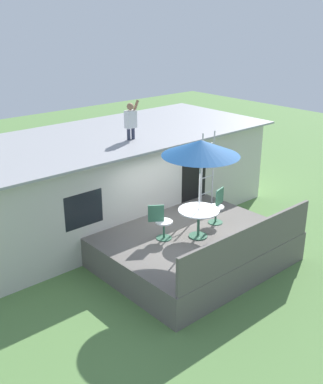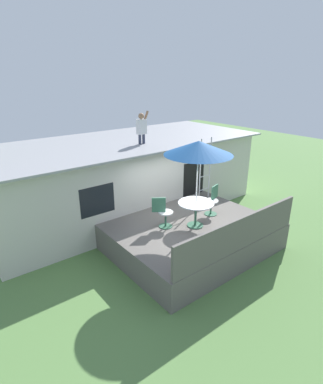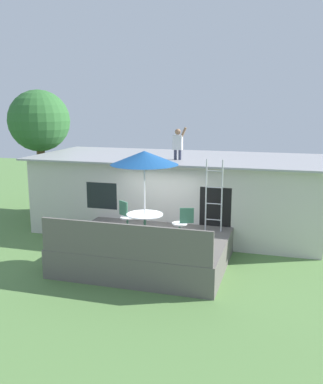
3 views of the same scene
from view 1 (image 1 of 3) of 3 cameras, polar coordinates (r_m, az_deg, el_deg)
The scene contains 10 objects.
ground_plane at distance 12.51m, azimuth 3.42°, elevation -8.31°, with size 40.00×40.00×0.00m, color #567F42.
house at distance 14.48m, azimuth -6.49°, elevation 1.79°, with size 10.50×4.50×2.73m.
deck at distance 12.32m, azimuth 3.46°, elevation -6.69°, with size 4.63×3.96×0.80m, color #605B56.
deck_railing at distance 10.80m, azimuth 10.79°, elevation -6.22°, with size 4.53×0.08×0.90m, color #605B56.
patio_table at distance 11.71m, azimuth 4.59°, elevation -2.90°, with size 1.04×1.04×0.74m.
patio_umbrella at distance 11.11m, azimuth 4.86°, elevation 5.41°, with size 1.90×1.90×2.54m.
step_ladder at distance 13.58m, azimuth 5.68°, elevation 2.85°, with size 0.52×0.04×2.20m.
person_figure at distance 13.36m, azimuth -3.79°, elevation 9.00°, with size 0.47×0.20×1.11m.
patio_chair_left at distance 11.63m, azimuth -0.05°, elevation -3.71°, with size 0.56×0.46×0.92m.
patio_chair_right at distance 12.64m, azimuth 6.86°, elevation -1.75°, with size 0.61×0.44×0.92m.
Camera 1 is at (-7.71, -7.68, 6.17)m, focal length 43.40 mm.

